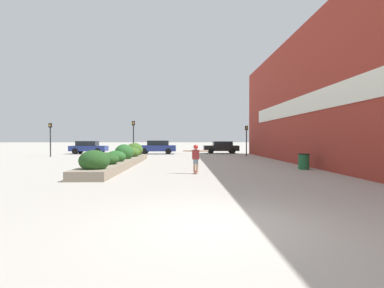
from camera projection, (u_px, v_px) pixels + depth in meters
ground_plane at (218, 224)px, 6.27m from camera, size 300.00×300.00×0.00m
building_wall_right at (315, 92)px, 18.64m from camera, size 0.67×35.10×9.40m
planter_box at (122, 158)px, 19.89m from camera, size 1.67×14.42×1.44m
skateboard at (196, 172)px, 15.37m from camera, size 0.25×0.60×0.10m
skateboarder at (196, 155)px, 15.36m from camera, size 1.29×0.26×1.39m
trash_bin at (304, 161)px, 17.57m from camera, size 0.65×0.65×0.92m
car_leftmost at (88, 147)px, 35.63m from camera, size 4.22×1.99×1.53m
car_center_left at (157, 147)px, 35.39m from camera, size 4.50×1.97×1.59m
car_center_right at (221, 147)px, 36.89m from camera, size 4.24×1.98×1.48m
traffic_light_left at (133, 132)px, 30.10m from camera, size 0.28×0.30×3.59m
traffic_light_right at (246, 135)px, 30.93m from camera, size 0.28×0.30×3.14m
traffic_light_far_left at (50, 134)px, 29.85m from camera, size 0.28×0.30×3.37m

